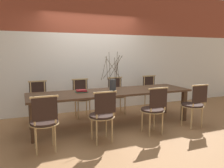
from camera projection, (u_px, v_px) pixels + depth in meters
name	position (u px, v px, depth m)	size (l,w,h in m)	color
ground_plane	(112.00, 124.00, 4.65)	(16.00, 16.00, 0.00)	#9E7047
wall_rear	(92.00, 49.00, 5.65)	(12.00, 0.06, 3.20)	white
dining_table	(112.00, 95.00, 4.56)	(3.39, 0.93, 0.72)	#4C3321
chair_near_leftend	(45.00, 120.00, 3.31)	(0.45, 0.45, 0.90)	black
chair_near_left	(103.00, 114.00, 3.66)	(0.45, 0.45, 0.90)	black
chair_near_center	(154.00, 108.00, 4.05)	(0.45, 0.45, 0.90)	black
chair_near_right	(194.00, 103.00, 4.41)	(0.45, 0.45, 0.90)	black
chair_far_leftend	(39.00, 99.00, 4.77)	(0.45, 0.45, 0.90)	black
chair_far_left	(82.00, 96.00, 5.14)	(0.45, 0.45, 0.90)	black
chair_far_center	(117.00, 93.00, 5.48)	(0.45, 0.45, 0.90)	black
chair_far_right	(151.00, 91.00, 5.86)	(0.45, 0.45, 0.90)	black
vase_centerpiece	(113.00, 84.00, 4.47)	(0.48, 0.47, 0.82)	#33383D
book_stack	(82.00, 91.00, 4.41)	(0.23, 0.17, 0.05)	#1E6B4C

